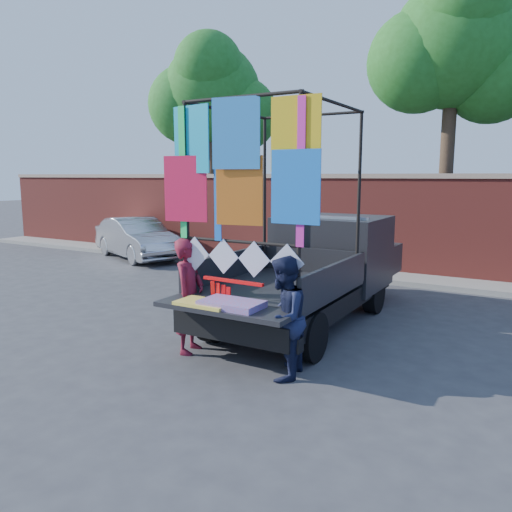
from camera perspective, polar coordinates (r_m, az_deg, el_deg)
The scene contains 10 objects.
ground at distance 7.24m, azimuth 0.23°, elevation -11.53°, with size 90.00×90.00×0.00m, color #38383A.
brick_wall at distance 13.36m, azimuth 15.46°, elevation 3.54°, with size 30.00×0.45×2.61m.
curb at distance 12.87m, azimuth 14.42°, elevation -2.32°, with size 30.00×1.20×0.12m, color gray.
tree_left at distance 17.30m, azimuth -5.15°, elevation 17.64°, with size 4.20×3.30×7.05m.
tree_mid at distance 14.52m, azimuth 21.65°, elevation 21.04°, with size 4.20×3.30×7.73m.
pickup_truck at distance 9.23m, azimuth 7.35°, elevation -1.27°, with size 2.26×5.68×3.57m.
sedan at distance 15.96m, azimuth -13.45°, elevation 2.00°, with size 1.34×3.86×1.27m, color #B6B9BE.
woman at distance 7.31m, azimuth -7.62°, elevation -4.52°, with size 0.61×0.40×1.68m, color maroon.
man at distance 6.33m, azimuth 3.11°, elevation -7.10°, with size 0.76×0.60×1.57m, color #161B38.
streamer_bundle at distance 6.80m, azimuth -3.47°, elevation -4.41°, with size 0.96×0.09×0.66m.
Camera 1 is at (3.39, -5.86, 2.56)m, focal length 35.00 mm.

